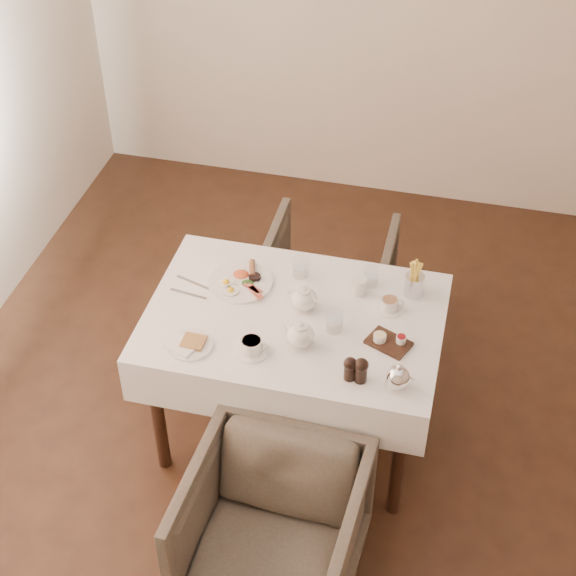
{
  "coord_description": "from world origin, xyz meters",
  "views": [
    {
      "loc": [
        0.2,
        -2.37,
        3.34
      ],
      "look_at": [
        -0.49,
        0.45,
        0.82
      ],
      "focal_mm": 55.0,
      "sensor_mm": 36.0,
      "label": 1
    }
  ],
  "objects_px": {
    "teapot_centre": "(304,298)",
    "armchair_far": "(328,282)",
    "table": "(294,335)",
    "breakfast_plate": "(241,281)",
    "armchair_near": "(273,531)"
  },
  "relations": [
    {
      "from": "armchair_near",
      "to": "teapot_centre",
      "type": "height_order",
      "value": "teapot_centre"
    },
    {
      "from": "table",
      "to": "teapot_centre",
      "type": "bearing_deg",
      "value": 60.95
    },
    {
      "from": "armchair_near",
      "to": "teapot_centre",
      "type": "distance_m",
      "value": 0.98
    },
    {
      "from": "table",
      "to": "armchair_far",
      "type": "bearing_deg",
      "value": 89.76
    },
    {
      "from": "table",
      "to": "armchair_near",
      "type": "height_order",
      "value": "table"
    },
    {
      "from": "table",
      "to": "teapot_centre",
      "type": "height_order",
      "value": "teapot_centre"
    },
    {
      "from": "armchair_far",
      "to": "teapot_centre",
      "type": "height_order",
      "value": "teapot_centre"
    },
    {
      "from": "teapot_centre",
      "to": "armchair_far",
      "type": "bearing_deg",
      "value": 111.21
    },
    {
      "from": "table",
      "to": "breakfast_plate",
      "type": "relative_size",
      "value": 4.38
    },
    {
      "from": "armchair_near",
      "to": "teapot_centre",
      "type": "xyz_separation_m",
      "value": [
        -0.07,
        0.84,
        0.5
      ]
    },
    {
      "from": "table",
      "to": "armchair_near",
      "type": "bearing_deg",
      "value": -82.6
    },
    {
      "from": "breakfast_plate",
      "to": "table",
      "type": "bearing_deg",
      "value": -19.53
    },
    {
      "from": "table",
      "to": "armchair_near",
      "type": "relative_size",
      "value": 1.84
    },
    {
      "from": "armchair_near",
      "to": "breakfast_plate",
      "type": "distance_m",
      "value": 1.11
    },
    {
      "from": "armchair_near",
      "to": "armchair_far",
      "type": "height_order",
      "value": "armchair_near"
    }
  ]
}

